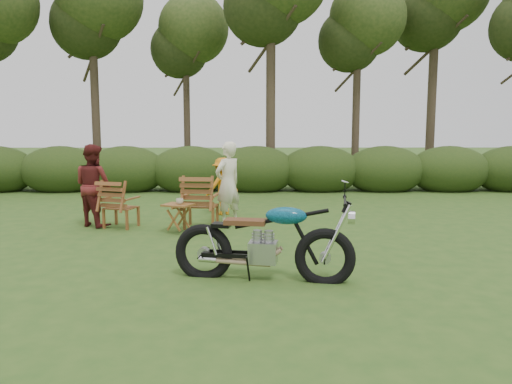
{
  "coord_description": "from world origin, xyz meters",
  "views": [
    {
      "loc": [
        -0.1,
        -6.33,
        1.99
      ],
      "look_at": [
        -0.03,
        1.9,
        0.9
      ],
      "focal_mm": 35.0,
      "sensor_mm": 36.0,
      "label": 1
    }
  ],
  "objects_px": {
    "side_table": "(178,218)",
    "motorcycle": "(263,279)",
    "lawn_chair_left": "(122,227)",
    "adult_b": "(95,226)",
    "lawn_chair_right": "(201,227)",
    "adult_a": "(228,225)",
    "cup": "(180,201)",
    "child": "(223,214)"
  },
  "relations": [
    {
      "from": "side_table",
      "to": "motorcycle",
      "type": "bearing_deg",
      "value": -61.94
    },
    {
      "from": "lawn_chair_left",
      "to": "motorcycle",
      "type": "bearing_deg",
      "value": 146.02
    },
    {
      "from": "lawn_chair_left",
      "to": "adult_b",
      "type": "relative_size",
      "value": 0.57
    },
    {
      "from": "lawn_chair_right",
      "to": "lawn_chair_left",
      "type": "distance_m",
      "value": 1.58
    },
    {
      "from": "lawn_chair_right",
      "to": "adult_a",
      "type": "height_order",
      "value": "adult_a"
    },
    {
      "from": "adult_a",
      "to": "adult_b",
      "type": "height_order",
      "value": "adult_a"
    },
    {
      "from": "side_table",
      "to": "cup",
      "type": "bearing_deg",
      "value": -29.6
    },
    {
      "from": "lawn_chair_left",
      "to": "cup",
      "type": "distance_m",
      "value": 1.49
    },
    {
      "from": "child",
      "to": "adult_a",
      "type": "bearing_deg",
      "value": 65.21
    },
    {
      "from": "motorcycle",
      "to": "lawn_chair_right",
      "type": "bearing_deg",
      "value": 118.71
    },
    {
      "from": "lawn_chair_left",
      "to": "adult_a",
      "type": "distance_m",
      "value": 2.12
    },
    {
      "from": "child",
      "to": "motorcycle",
      "type": "bearing_deg",
      "value": 66.23
    },
    {
      "from": "adult_b",
      "to": "lawn_chair_left",
      "type": "bearing_deg",
      "value": -161.39
    },
    {
      "from": "cup",
      "to": "child",
      "type": "height_order",
      "value": "cup"
    },
    {
      "from": "side_table",
      "to": "adult_b",
      "type": "height_order",
      "value": "adult_b"
    },
    {
      "from": "lawn_chair_right",
      "to": "child",
      "type": "height_order",
      "value": "child"
    },
    {
      "from": "cup",
      "to": "child",
      "type": "xyz_separation_m",
      "value": [
        0.68,
        1.97,
        -0.6
      ]
    },
    {
      "from": "lawn_chair_left",
      "to": "child",
      "type": "height_order",
      "value": "child"
    },
    {
      "from": "child",
      "to": "lawn_chair_left",
      "type": "bearing_deg",
      "value": 3.0
    },
    {
      "from": "lawn_chair_right",
      "to": "lawn_chair_left",
      "type": "bearing_deg",
      "value": 5.38
    },
    {
      "from": "motorcycle",
      "to": "cup",
      "type": "height_order",
      "value": "cup"
    },
    {
      "from": "motorcycle",
      "to": "lawn_chair_left",
      "type": "height_order",
      "value": "motorcycle"
    },
    {
      "from": "motorcycle",
      "to": "adult_a",
      "type": "distance_m",
      "value": 3.7
    },
    {
      "from": "lawn_chair_left",
      "to": "child",
      "type": "relative_size",
      "value": 0.73
    },
    {
      "from": "cup",
      "to": "motorcycle",
      "type": "bearing_deg",
      "value": -62.32
    },
    {
      "from": "cup",
      "to": "adult_b",
      "type": "distance_m",
      "value": 2.03
    },
    {
      "from": "lawn_chair_right",
      "to": "adult_b",
      "type": "distance_m",
      "value": 2.16
    },
    {
      "from": "lawn_chair_left",
      "to": "adult_b",
      "type": "bearing_deg",
      "value": 3.17
    },
    {
      "from": "adult_a",
      "to": "adult_b",
      "type": "xyz_separation_m",
      "value": [
        -2.67,
        -0.1,
        0.0
      ]
    },
    {
      "from": "lawn_chair_right",
      "to": "cup",
      "type": "distance_m",
      "value": 0.87
    },
    {
      "from": "adult_b",
      "to": "cup",
      "type": "bearing_deg",
      "value": -168.35
    },
    {
      "from": "adult_a",
      "to": "cup",
      "type": "bearing_deg",
      "value": -1.73
    },
    {
      "from": "cup",
      "to": "adult_b",
      "type": "bearing_deg",
      "value": 159.03
    },
    {
      "from": "adult_a",
      "to": "child",
      "type": "xyz_separation_m",
      "value": [
        -0.17,
        1.17,
        0.0
      ]
    },
    {
      "from": "lawn_chair_right",
      "to": "adult_b",
      "type": "xyz_separation_m",
      "value": [
        -2.15,
        0.17,
        0.0
      ]
    },
    {
      "from": "cup",
      "to": "child",
      "type": "relative_size",
      "value": 0.11
    },
    {
      "from": "adult_b",
      "to": "motorcycle",
      "type": "bearing_deg",
      "value": 165.67
    },
    {
      "from": "lawn_chair_left",
      "to": "adult_a",
      "type": "height_order",
      "value": "adult_a"
    },
    {
      "from": "adult_a",
      "to": "child",
      "type": "height_order",
      "value": "adult_a"
    },
    {
      "from": "motorcycle",
      "to": "adult_a",
      "type": "height_order",
      "value": "adult_a"
    },
    {
      "from": "motorcycle",
      "to": "cup",
      "type": "relative_size",
      "value": 16.28
    },
    {
      "from": "motorcycle",
      "to": "lawn_chair_right",
      "type": "xyz_separation_m",
      "value": [
        -1.15,
        3.37,
        0.0
      ]
    }
  ]
}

